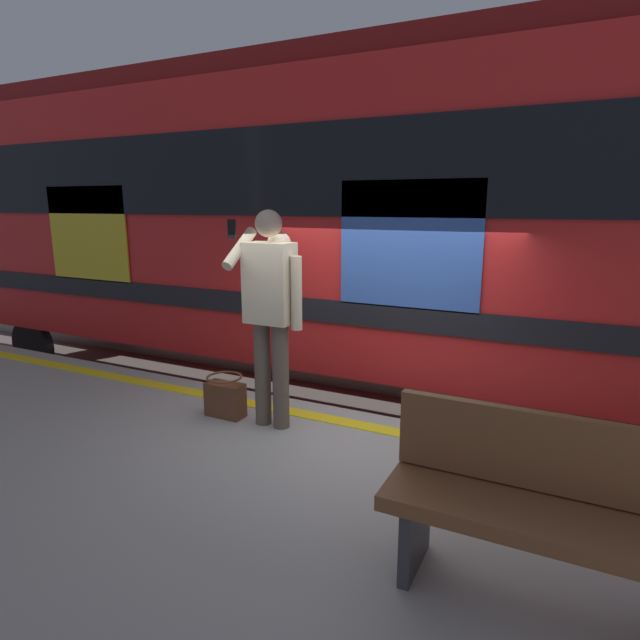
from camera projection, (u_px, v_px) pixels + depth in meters
ground_plane at (362, 496)px, 5.05m from camera, size 26.79×26.79×0.00m
platform at (201, 635)px, 2.89m from camera, size 17.86×4.74×0.86m
safety_line at (351, 423)px, 4.60m from camera, size 17.50×0.16×0.01m
track_rail_near at (404, 436)px, 6.17m from camera, size 23.22×0.08×0.16m
track_rail_far at (435, 397)px, 7.42m from camera, size 23.22×0.08×0.16m
train_carriage at (288, 213)px, 7.08m from camera, size 12.21×2.95×4.17m
passenger at (271, 302)px, 4.35m from camera, size 0.57×0.55×1.84m
handbag at (225, 398)px, 4.74m from camera, size 0.35×0.32×0.38m
bench at (546, 506)px, 2.48m from camera, size 1.51×0.44×0.90m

